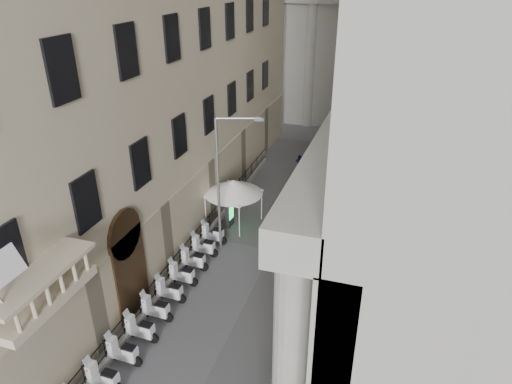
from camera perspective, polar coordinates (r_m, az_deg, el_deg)
iron_fence at (r=27.67m, az=-7.26°, el=-6.99°), size 0.30×28.00×1.40m
blue_awning at (r=32.56m, az=12.44°, el=-1.97°), size 1.60×3.00×3.00m
scooter_4 at (r=21.43m, az=-16.04°, el=-19.81°), size 1.41×0.58×1.50m
scooter_5 at (r=22.24m, az=-14.03°, el=-17.45°), size 1.41×0.58×1.50m
scooter_6 at (r=23.10m, az=-12.22°, el=-15.24°), size 1.41×0.58×1.50m
scooter_7 at (r=24.01m, az=-10.57°, el=-13.18°), size 1.41×0.58×1.50m
scooter_8 at (r=24.97m, az=-9.07°, el=-11.27°), size 1.41×0.58×1.50m
scooter_9 at (r=25.98m, az=-7.71°, el=-9.49°), size 1.41×0.58×1.50m
scooter_10 at (r=27.01m, az=-6.45°, el=-7.85°), size 1.41×0.58×1.50m
scooter_11 at (r=28.08m, az=-5.31°, el=-6.32°), size 1.41×0.58×1.50m
barrier_2 at (r=20.33m, az=3.04°, el=-21.71°), size 0.60×2.40×1.10m
barrier_3 at (r=22.04m, az=4.79°, el=-17.05°), size 0.60×2.40×1.10m
barrier_4 at (r=23.88m, az=6.21°, el=-13.08°), size 0.60×2.40×1.10m
barrier_5 at (r=25.84m, az=7.39°, el=-9.68°), size 0.60×2.40×1.10m
barrier_6 at (r=27.89m, az=8.38°, el=-6.77°), size 0.60×2.40×1.10m
barrier_7 at (r=30.00m, az=9.22°, el=-4.26°), size 0.60×2.40×1.10m
barrier_8 at (r=32.17m, az=9.94°, el=-2.09°), size 0.60×2.40×1.10m
barrier_9 at (r=34.38m, az=10.57°, el=-0.19°), size 0.60×2.40×1.10m
security_tent at (r=29.38m, az=-3.11°, el=0.97°), size 3.73×3.73×3.03m
street_lamp at (r=25.40m, az=-4.11°, el=2.26°), size 2.53×0.96×8.02m
info_kiosk at (r=29.36m, az=-3.29°, el=-2.80°), size 0.31×0.79×1.64m
pedestrian_a at (r=36.74m, az=5.42°, el=3.41°), size 0.67×0.47×1.72m
pedestrian_b at (r=36.86m, az=10.99°, el=3.09°), size 1.04×1.04×1.69m
pedestrian_c at (r=36.15m, az=8.19°, el=2.98°), size 0.95×0.66×1.86m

